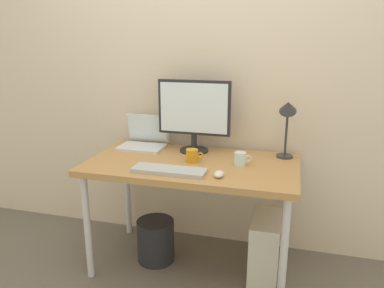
{
  "coord_description": "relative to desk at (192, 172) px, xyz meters",
  "views": [
    {
      "loc": [
        0.6,
        -2.19,
        1.52
      ],
      "look_at": [
        0.0,
        0.0,
        0.87
      ],
      "focal_mm": 34.87,
      "sensor_mm": 36.0,
      "label": 1
    }
  ],
  "objects": [
    {
      "name": "laptop",
      "position": [
        -0.43,
        0.25,
        0.12
      ],
      "size": [
        0.32,
        0.27,
        0.23
      ],
      "color": "silver",
      "rests_on": "desk"
    },
    {
      "name": "back_wall",
      "position": [
        0.0,
        0.42,
        0.61
      ],
      "size": [
        4.4,
        0.04,
        2.6
      ],
      "primitive_type": "cube",
      "color": "beige",
      "rests_on": "ground_plane"
    },
    {
      "name": "desk_lamp",
      "position": [
        0.57,
        0.23,
        0.36
      ],
      "size": [
        0.11,
        0.16,
        0.41
      ],
      "color": "#333338",
      "rests_on": "desk"
    },
    {
      "name": "mouse",
      "position": [
        0.22,
        -0.22,
        0.08
      ],
      "size": [
        0.06,
        0.09,
        0.03
      ],
      "primitive_type": "ellipsoid",
      "color": "silver",
      "rests_on": "desk"
    },
    {
      "name": "desk",
      "position": [
        0.0,
        0.0,
        0.0
      ],
      "size": [
        1.34,
        0.72,
        0.75
      ],
      "color": "#B7844C",
      "rests_on": "ground_plane"
    },
    {
      "name": "computer_tower",
      "position": [
        0.49,
        -0.0,
        -0.48
      ],
      "size": [
        0.18,
        0.36,
        0.42
      ],
      "primitive_type": "cube",
      "color": "silver",
      "rests_on": "ground_plane"
    },
    {
      "name": "coffee_mug",
      "position": [
        0.01,
        0.0,
        0.11
      ],
      "size": [
        0.11,
        0.08,
        0.08
      ],
      "color": "orange",
      "rests_on": "desk"
    },
    {
      "name": "glass_cup",
      "position": [
        0.31,
        0.02,
        0.11
      ],
      "size": [
        0.11,
        0.07,
        0.08
      ],
      "color": "silver",
      "rests_on": "desk"
    },
    {
      "name": "monitor",
      "position": [
        -0.05,
        0.23,
        0.35
      ],
      "size": [
        0.5,
        0.2,
        0.5
      ],
      "color": "#232328",
      "rests_on": "desk"
    },
    {
      "name": "ground_plane",
      "position": [
        0.0,
        0.0,
        -0.69
      ],
      "size": [
        6.0,
        6.0,
        0.0
      ],
      "primitive_type": "plane",
      "color": "#665B51"
    },
    {
      "name": "wastebasket",
      "position": [
        -0.26,
        -0.01,
        -0.54
      ],
      "size": [
        0.26,
        0.26,
        0.3
      ],
      "primitive_type": "cylinder",
      "color": "#232328",
      "rests_on": "ground_plane"
    },
    {
      "name": "keyboard",
      "position": [
        -0.08,
        -0.22,
        0.08
      ],
      "size": [
        0.44,
        0.14,
        0.02
      ],
      "primitive_type": "cube",
      "color": "#B2B2B7",
      "rests_on": "desk"
    }
  ]
}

